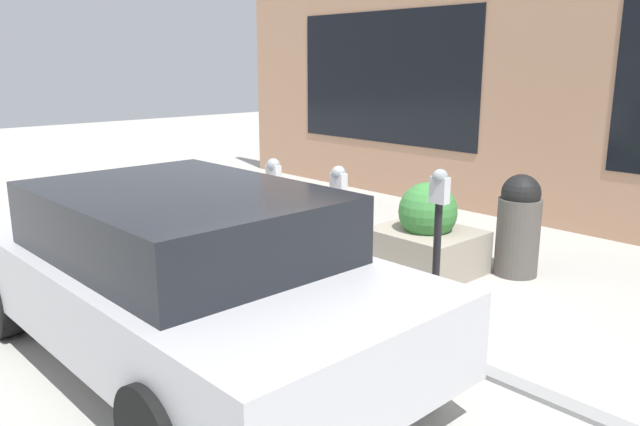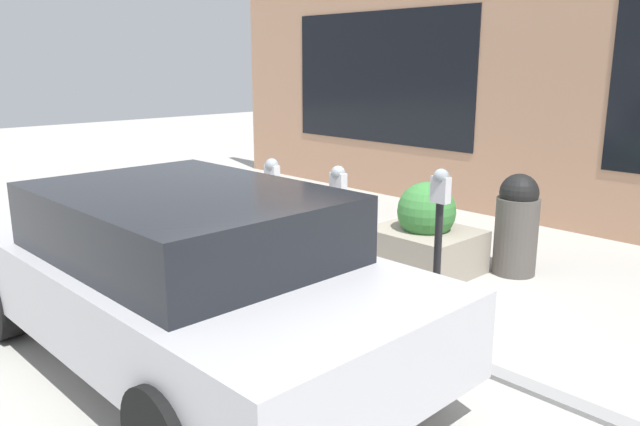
{
  "view_description": "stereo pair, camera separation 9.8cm",
  "coord_description": "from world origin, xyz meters",
  "px_view_note": "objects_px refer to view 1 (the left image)",
  "views": [
    {
      "loc": [
        -4.55,
        4.01,
        2.37
      ],
      "look_at": [
        0.0,
        -0.12,
        0.87
      ],
      "focal_mm": 35.0,
      "sensor_mm": 36.0,
      "label": 1
    },
    {
      "loc": [
        -4.49,
        4.08,
        2.37
      ],
      "look_at": [
        0.0,
        -0.12,
        0.87
      ],
      "focal_mm": 35.0,
      "sensor_mm": 36.0,
      "label": 2
    }
  ],
  "objects_px": {
    "parking_meter_nearest": "(438,221)",
    "trash_bin": "(519,225)",
    "parking_meter_second": "(338,208)",
    "parked_car_front": "(176,270)",
    "parking_meter_middle": "(274,190)",
    "planter_box": "(427,237)"
  },
  "relations": [
    {
      "from": "parking_meter_middle",
      "to": "parked_car_front",
      "type": "height_order",
      "value": "parked_car_front"
    },
    {
      "from": "parking_meter_second",
      "to": "trash_bin",
      "type": "bearing_deg",
      "value": -121.16
    },
    {
      "from": "parking_meter_second",
      "to": "trash_bin",
      "type": "distance_m",
      "value": 2.1
    },
    {
      "from": "parked_car_front",
      "to": "planter_box",
      "type": "bearing_deg",
      "value": -90.59
    },
    {
      "from": "parking_meter_middle",
      "to": "planter_box",
      "type": "relative_size",
      "value": 1.13
    },
    {
      "from": "planter_box",
      "to": "parked_car_front",
      "type": "xyz_separation_m",
      "value": [
        -0.03,
        3.22,
        0.35
      ]
    },
    {
      "from": "planter_box",
      "to": "trash_bin",
      "type": "relative_size",
      "value": 0.97
    },
    {
      "from": "parking_meter_nearest",
      "to": "parking_meter_second",
      "type": "xyz_separation_m",
      "value": [
        1.28,
        0.02,
        -0.09
      ]
    },
    {
      "from": "parking_meter_second",
      "to": "parking_meter_middle",
      "type": "bearing_deg",
      "value": -1.96
    },
    {
      "from": "parking_meter_nearest",
      "to": "parking_meter_middle",
      "type": "xyz_separation_m",
      "value": [
        2.42,
        -0.02,
        -0.08
      ]
    },
    {
      "from": "parking_meter_second",
      "to": "parked_car_front",
      "type": "relative_size",
      "value": 0.29
    },
    {
      "from": "parking_meter_middle",
      "to": "trash_bin",
      "type": "distance_m",
      "value": 2.84
    },
    {
      "from": "parking_meter_second",
      "to": "trash_bin",
      "type": "relative_size",
      "value": 1.14
    },
    {
      "from": "parking_meter_nearest",
      "to": "trash_bin",
      "type": "xyz_separation_m",
      "value": [
        0.2,
        -1.76,
        -0.38
      ]
    },
    {
      "from": "parked_car_front",
      "to": "trash_bin",
      "type": "bearing_deg",
      "value": -101.65
    },
    {
      "from": "parked_car_front",
      "to": "parking_meter_nearest",
      "type": "bearing_deg",
      "value": -114.52
    },
    {
      "from": "parking_meter_nearest",
      "to": "parking_meter_middle",
      "type": "height_order",
      "value": "parking_meter_nearest"
    },
    {
      "from": "parking_meter_nearest",
      "to": "parked_car_front",
      "type": "relative_size",
      "value": 0.32
    },
    {
      "from": "parking_meter_second",
      "to": "parked_car_front",
      "type": "xyz_separation_m",
      "value": [
        -0.35,
        2.12,
        -0.11
      ]
    },
    {
      "from": "planter_box",
      "to": "parked_car_front",
      "type": "relative_size",
      "value": 0.24
    },
    {
      "from": "parking_meter_nearest",
      "to": "parking_meter_middle",
      "type": "relative_size",
      "value": 1.14
    },
    {
      "from": "parking_meter_second",
      "to": "parked_car_front",
      "type": "bearing_deg",
      "value": 99.29
    }
  ]
}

